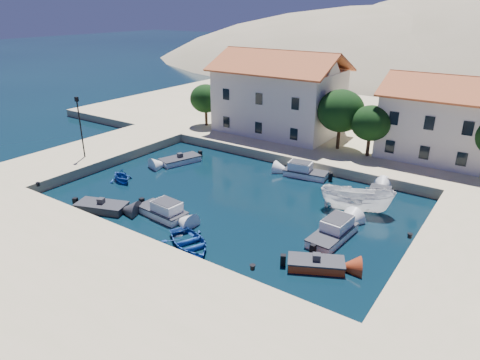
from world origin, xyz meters
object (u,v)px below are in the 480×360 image
object	(u,v)px
building_left	(279,91)
rowboat_south	(190,246)
cabin_cruiser_south	(162,210)
building_mid	(438,116)
cabin_cruiser_east	(332,233)
boat_east	(356,211)
lamppost	(80,121)

from	to	relation	value
building_left	rowboat_south	size ratio (longest dim) A/B	3.34
cabin_cruiser_south	rowboat_south	world-z (taller)	cabin_cruiser_south
cabin_cruiser_south	building_left	bearing A→B (deg)	102.33
building_mid	cabin_cruiser_east	distance (m)	21.12
rowboat_south	boat_east	distance (m)	14.12
rowboat_south	cabin_cruiser_east	size ratio (longest dim) A/B	0.91
building_mid	boat_east	world-z (taller)	building_mid
building_left	cabin_cruiser_south	xyz separation A→B (m)	(3.17, -23.77, -5.46)
cabin_cruiser_east	boat_east	xyz separation A→B (m)	(-0.23, 5.33, -0.48)
building_left	lamppost	bearing A→B (deg)	-119.90
rowboat_south	cabin_cruiser_east	world-z (taller)	cabin_cruiser_east
rowboat_south	cabin_cruiser_east	bearing A→B (deg)	-24.98
boat_east	building_mid	bearing A→B (deg)	-25.72
cabin_cruiser_south	boat_east	bearing A→B (deg)	42.63
cabin_cruiser_east	building_left	bearing A→B (deg)	43.40
building_left	cabin_cruiser_south	size ratio (longest dim) A/B	3.31
cabin_cruiser_east	cabin_cruiser_south	bearing A→B (deg)	113.20
cabin_cruiser_east	building_mid	bearing A→B (deg)	-1.83
lamppost	boat_east	xyz separation A→B (m)	(27.06, 5.87, -4.75)
rowboat_south	cabin_cruiser_east	distance (m)	10.22
building_mid	cabin_cruiser_south	xyz separation A→B (m)	(-14.83, -24.77, -4.75)
lamppost	cabin_cruiser_east	xyz separation A→B (m)	(27.30, 0.54, -4.28)
building_left	lamppost	xyz separation A→B (m)	(-11.50, -20.00, -1.18)
building_left	boat_east	distance (m)	21.84
cabin_cruiser_south	cabin_cruiser_east	xyz separation A→B (m)	(12.62, 4.32, -0.00)
rowboat_south	boat_east	xyz separation A→B (m)	(7.55, 11.94, 0.00)
boat_east	cabin_cruiser_east	bearing A→B (deg)	165.94
cabin_cruiser_east	boat_east	size ratio (longest dim) A/B	0.82
building_mid	rowboat_south	xyz separation A→B (m)	(-9.99, -27.06, -5.22)
building_mid	rowboat_south	world-z (taller)	building_mid
rowboat_south	boat_east	world-z (taller)	boat_east
boat_east	cabin_cruiser_south	bearing A→B (deg)	111.34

